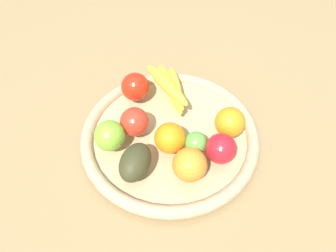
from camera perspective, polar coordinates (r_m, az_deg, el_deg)
ground_plane at (r=0.84m, az=-0.00°, el=-2.43°), size 2.40×2.40×0.00m
basket at (r=0.83m, az=-0.00°, el=-1.73°), size 0.44×0.44×0.04m
lime_0 at (r=0.76m, az=4.35°, el=-2.82°), size 0.07×0.07×0.05m
banana_bunch at (r=0.87m, az=0.21°, el=6.61°), size 0.18×0.13×0.06m
apple_3 at (r=0.79m, az=-6.02°, el=0.90°), size 0.09×0.09×0.07m
orange_0 at (r=0.76m, az=-0.01°, el=-2.04°), size 0.10×0.10×0.07m
avocado at (r=0.73m, az=-5.94°, el=-6.11°), size 0.11×0.09×0.06m
orange_2 at (r=0.80m, az=10.06°, el=0.67°), size 0.08×0.08×0.07m
apple_0 at (r=0.87m, az=-5.86°, el=6.58°), size 0.09×0.09×0.07m
apple_1 at (r=0.75m, az=8.56°, el=-3.80°), size 0.09×0.09×0.07m
apple_2 at (r=0.77m, az=-10.17°, el=-1.60°), size 0.10×0.10×0.07m
orange_1 at (r=0.71m, az=3.30°, el=-6.53°), size 0.08×0.08×0.07m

